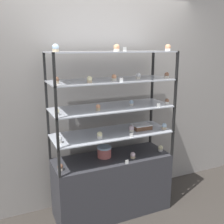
{
  "coord_description": "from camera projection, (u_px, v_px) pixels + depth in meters",
  "views": [
    {
      "loc": [
        -1.14,
        -2.55,
        1.93
      ],
      "look_at": [
        0.0,
        0.0,
        1.23
      ],
      "focal_mm": 42.0,
      "sensor_mm": 36.0,
      "label": 1
    }
  ],
  "objects": [
    {
      "name": "cupcake_2",
      "position": [
        161.0,
        148.0,
        3.18
      ],
      "size": [
        0.06,
        0.06,
        0.07
      ],
      "color": "white",
      "rests_on": "display_base"
    },
    {
      "name": "cupcake_11",
      "position": [
        56.0,
        80.0,
        2.5
      ],
      "size": [
        0.05,
        0.05,
        0.07
      ],
      "color": "#CCB28C",
      "rests_on": "display_riser_upper"
    },
    {
      "name": "cupcake_0",
      "position": [
        60.0,
        167.0,
        2.68
      ],
      "size": [
        0.06,
        0.06,
        0.07
      ],
      "color": "beige",
      "rests_on": "display_base"
    },
    {
      "name": "price_tag_1",
      "position": [
        131.0,
        135.0,
        2.78
      ],
      "size": [
        0.04,
        0.0,
        0.04
      ],
      "color": "white",
      "rests_on": "display_riser_lower"
    },
    {
      "name": "price_tag_0",
      "position": [
        127.0,
        162.0,
        2.83
      ],
      "size": [
        0.04,
        0.0,
        0.04
      ],
      "color": "white",
      "rests_on": "display_base"
    },
    {
      "name": "display_riser_top",
      "position": [
        112.0,
        53.0,
        2.72
      ],
      "size": [
        1.34,
        0.5,
        0.3
      ],
      "color": "black",
      "rests_on": "display_riser_upper"
    },
    {
      "name": "price_tag_2",
      "position": [
        159.0,
        105.0,
        2.83
      ],
      "size": [
        0.04,
        0.0,
        0.04
      ],
      "color": "white",
      "rests_on": "display_riser_middle"
    },
    {
      "name": "cupcake_15",
      "position": [
        167.0,
        75.0,
        2.93
      ],
      "size": [
        0.05,
        0.05,
        0.07
      ],
      "color": "beige",
      "rests_on": "display_riser_upper"
    },
    {
      "name": "price_tag_3",
      "position": [
        122.0,
        80.0,
        2.59
      ],
      "size": [
        0.04,
        0.0,
        0.04
      ],
      "color": "white",
      "rests_on": "display_riser_upper"
    },
    {
      "name": "cupcake_1",
      "position": [
        133.0,
        155.0,
        2.98
      ],
      "size": [
        0.06,
        0.06,
        0.07
      ],
      "color": "#CCB28C",
      "rests_on": "display_base"
    },
    {
      "name": "cupcake_5",
      "position": [
        131.0,
        129.0,
        2.95
      ],
      "size": [
        0.06,
        0.06,
        0.07
      ],
      "color": "beige",
      "rests_on": "display_riser_lower"
    },
    {
      "name": "cupcake_6",
      "position": [
        164.0,
        126.0,
        3.05
      ],
      "size": [
        0.06,
        0.06,
        0.07
      ],
      "color": "#CCB28C",
      "rests_on": "display_riser_lower"
    },
    {
      "name": "display_riser_lower",
      "position": [
        112.0,
        134.0,
        2.94
      ],
      "size": [
        1.34,
        0.5,
        0.3
      ],
      "color": "black",
      "rests_on": "display_base"
    },
    {
      "name": "cupcake_12",
      "position": [
        90.0,
        79.0,
        2.55
      ],
      "size": [
        0.05,
        0.05,
        0.07
      ],
      "color": "#CCB28C",
      "rests_on": "display_riser_upper"
    },
    {
      "name": "cupcake_3",
      "position": [
        59.0,
        140.0,
        2.61
      ],
      "size": [
        0.06,
        0.06,
        0.07
      ],
      "color": "white",
      "rests_on": "display_riser_lower"
    },
    {
      "name": "ground_plane",
      "position": [
        112.0,
        210.0,
        3.18
      ],
      "size": [
        20.0,
        20.0,
        0.0
      ],
      "primitive_type": "plane",
      "color": "#38332D"
    },
    {
      "name": "cupcake_13",
      "position": [
        114.0,
        78.0,
        2.71
      ],
      "size": [
        0.05,
        0.05,
        0.07
      ],
      "color": "beige",
      "rests_on": "display_riser_upper"
    },
    {
      "name": "display_riser_middle",
      "position": [
        112.0,
        108.0,
        2.87
      ],
      "size": [
        1.34,
        0.5,
        0.3
      ],
      "color": "black",
      "rests_on": "display_riser_lower"
    },
    {
      "name": "layer_cake_centerpiece",
      "position": [
        104.0,
        152.0,
        2.99
      ],
      "size": [
        0.16,
        0.16,
        0.13
      ],
      "color": "#C66660",
      "rests_on": "display_base"
    },
    {
      "name": "price_tag_4",
      "position": [
        125.0,
        49.0,
        2.52
      ],
      "size": [
        0.04,
        0.0,
        0.04
      ],
      "color": "white",
      "rests_on": "display_riser_top"
    },
    {
      "name": "cupcake_14",
      "position": [
        138.0,
        76.0,
        2.86
      ],
      "size": [
        0.05,
        0.05,
        0.07
      ],
      "color": "beige",
      "rests_on": "display_riser_upper"
    },
    {
      "name": "back_wall",
      "position": [
        99.0,
        100.0,
        3.21
      ],
      "size": [
        8.0,
        0.05,
        2.6
      ],
      "color": "gray",
      "rests_on": "ground_plane"
    },
    {
      "name": "cupcake_10",
      "position": [
        167.0,
        101.0,
        2.99
      ],
      "size": [
        0.05,
        0.05,
        0.06
      ],
      "color": "white",
      "rests_on": "display_riser_middle"
    },
    {
      "name": "cupcake_17",
      "position": [
        117.0,
        48.0,
        2.61
      ],
      "size": [
        0.06,
        0.06,
        0.07
      ],
      "color": "beige",
      "rests_on": "display_riser_top"
    },
    {
      "name": "cupcake_16",
      "position": [
        56.0,
        48.0,
        2.38
      ],
      "size": [
        0.06,
        0.06,
        0.07
      ],
      "color": "#CCB28C",
      "rests_on": "display_riser_top"
    },
    {
      "name": "sheet_cake_frosted",
      "position": [
        142.0,
        127.0,
        3.05
      ],
      "size": [
        0.21,
        0.15,
        0.06
      ],
      "color": "brown",
      "rests_on": "display_riser_lower"
    },
    {
      "name": "cupcake_18",
      "position": [
        168.0,
        48.0,
        2.84
      ],
      "size": [
        0.06,
        0.06,
        0.07
      ],
      "color": "white",
      "rests_on": "display_riser_top"
    },
    {
      "name": "cupcake_7",
      "position": [
        57.0,
        112.0,
        2.5
      ],
      "size": [
        0.05,
        0.05,
        0.06
      ],
      "color": "white",
      "rests_on": "display_riser_middle"
    },
    {
      "name": "cupcake_4",
      "position": [
        100.0,
        135.0,
        2.74
      ],
      "size": [
        0.06,
        0.06,
        0.07
      ],
      "color": "white",
      "rests_on": "display_riser_lower"
    },
    {
      "name": "cupcake_9",
      "position": [
        131.0,
        103.0,
        2.9
      ],
      "size": [
        0.05,
        0.05,
        0.06
      ],
      "color": "white",
      "rests_on": "display_riser_middle"
    },
    {
      "name": "display_base",
      "position": [
        112.0,
        184.0,
        3.09
      ],
      "size": [
        1.34,
        0.5,
        0.7
      ],
      "color": "#333338",
      "rests_on": "ground_plane"
    },
    {
      "name": "cupcake_8",
      "position": [
        98.0,
        107.0,
        2.69
      ],
      "size": [
        0.05,
        0.05,
        0.06
      ],
      "color": "#CCB28C",
      "rests_on": "display_riser_middle"
    },
    {
      "name": "display_riser_upper",
      "position": [
        112.0,
        81.0,
        2.8
      ],
      "size": [
        1.34,
        0.5,
        0.3
      ],
      "color": "black",
      "rests_on": "display_riser_middle"
    }
  ]
}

